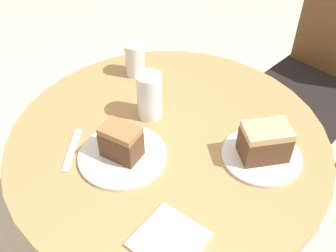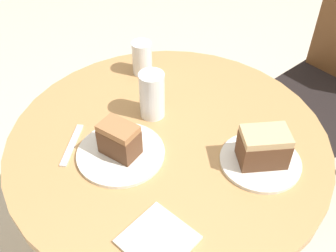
{
  "view_description": "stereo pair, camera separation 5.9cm",
  "coord_description": "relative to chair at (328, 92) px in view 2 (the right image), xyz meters",
  "views": [
    {
      "loc": [
        0.61,
        -0.49,
        1.54
      ],
      "look_at": [
        0.0,
        0.0,
        0.81
      ],
      "focal_mm": 42.0,
      "sensor_mm": 36.0,
      "label": 1
    },
    {
      "loc": [
        0.65,
        -0.45,
        1.54
      ],
      "look_at": [
        0.0,
        0.0,
        0.81
      ],
      "focal_mm": 42.0,
      "sensor_mm": 36.0,
      "label": 2
    }
  ],
  "objects": [
    {
      "name": "glass_water",
      "position": [
        -0.23,
        -0.78,
        0.33
      ],
      "size": [
        0.07,
        0.07,
        0.11
      ],
      "color": "silver",
      "rests_on": "table"
    },
    {
      "name": "fork",
      "position": [
        -0.05,
        -1.13,
        0.28
      ],
      "size": [
        0.13,
        0.12,
        0.0
      ],
      "rotation": [
        0.0,
        0.0,
        2.41
      ],
      "color": "silver",
      "rests_on": "table"
    },
    {
      "name": "plate_far",
      "position": [
        0.29,
        -0.75,
        0.29
      ],
      "size": [
        0.21,
        0.21,
        0.01
      ],
      "color": "silver",
      "rests_on": "table"
    },
    {
      "name": "chair",
      "position": [
        0.0,
        0.0,
        0.0
      ],
      "size": [
        0.49,
        0.52,
        0.91
      ],
      "rotation": [
        0.0,
        0.0,
        0.1
      ],
      "color": "brown",
      "rests_on": "ground_plane"
    },
    {
      "name": "glass_lemonade",
      "position": [
        -0.03,
        -0.87,
        0.35
      ],
      "size": [
        0.07,
        0.07,
        0.14
      ],
      "color": "beige",
      "rests_on": "table"
    },
    {
      "name": "cake_slice_far",
      "position": [
        0.29,
        -0.75,
        0.34
      ],
      "size": [
        0.13,
        0.14,
        0.1
      ],
      "rotation": [
        0.0,
        0.0,
        2.64
      ],
      "color": "brown",
      "rests_on": "plate_far"
    },
    {
      "name": "plate_near",
      "position": [
        0.06,
        -1.03,
        0.29
      ],
      "size": [
        0.23,
        0.23,
        0.01
      ],
      "color": "silver",
      "rests_on": "table"
    },
    {
      "name": "cake_slice_near",
      "position": [
        0.06,
        -1.03,
        0.34
      ],
      "size": [
        0.12,
        0.1,
        0.09
      ],
      "rotation": [
        0.0,
        0.0,
        1.95
      ],
      "color": "brown",
      "rests_on": "plate_near"
    },
    {
      "name": "napkin_stack",
      "position": [
        0.33,
        -1.09,
        0.29
      ],
      "size": [
        0.17,
        0.17,
        0.01
      ],
      "rotation": [
        0.0,
        0.0,
        0.23
      ],
      "color": "silver",
      "rests_on": "table"
    },
    {
      "name": "table",
      "position": [
        0.07,
        -0.89,
        0.09
      ],
      "size": [
        0.89,
        0.89,
        0.77
      ],
      "color": "tan",
      "rests_on": "ground_plane"
    }
  ]
}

